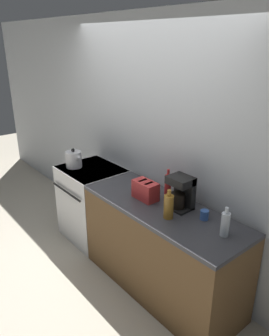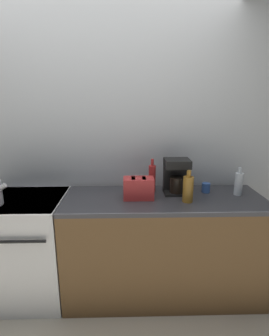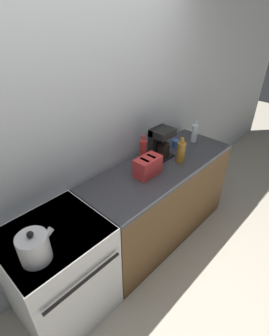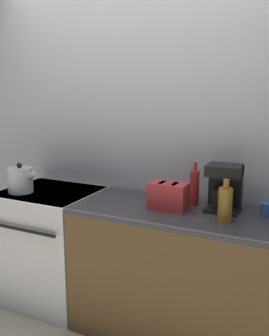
{
  "view_description": "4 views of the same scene",
  "coord_description": "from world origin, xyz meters",
  "px_view_note": "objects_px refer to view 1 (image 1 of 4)",
  "views": [
    {
      "loc": [
        2.48,
        -1.56,
        2.34
      ],
      "look_at": [
        0.13,
        0.37,
        1.13
      ],
      "focal_mm": 35.0,
      "sensor_mm": 36.0,
      "label": 1
    },
    {
      "loc": [
        0.29,
        -1.75,
        1.71
      ],
      "look_at": [
        0.35,
        0.34,
        1.16
      ],
      "focal_mm": 28.0,
      "sensor_mm": 36.0,
      "label": 2
    },
    {
      "loc": [
        -1.13,
        -0.97,
        2.27
      ],
      "look_at": [
        0.25,
        0.34,
        1.03
      ],
      "focal_mm": 28.0,
      "sensor_mm": 36.0,
      "label": 3
    },
    {
      "loc": [
        1.22,
        -1.93,
        1.69
      ],
      "look_at": [
        0.12,
        0.33,
        1.16
      ],
      "focal_mm": 40.0,
      "sensor_mm": 36.0,
      "label": 4
    }
  ],
  "objects_px": {
    "bottle_amber": "(169,206)",
    "cup_blue": "(204,215)",
    "stove": "(93,202)",
    "coffee_maker": "(182,192)",
    "kettle": "(74,159)",
    "toaster": "(145,190)",
    "bottle_clear": "(225,224)",
    "bottle_red": "(168,186)"
  },
  "relations": [
    {
      "from": "kettle",
      "to": "bottle_clear",
      "type": "height_order",
      "value": "bottle_clear"
    },
    {
      "from": "coffee_maker",
      "to": "cup_blue",
      "type": "height_order",
      "value": "coffee_maker"
    },
    {
      "from": "stove",
      "to": "bottle_amber",
      "type": "xyz_separation_m",
      "value": [
        1.38,
        -0.1,
        0.55
      ]
    },
    {
      "from": "coffee_maker",
      "to": "bottle_amber",
      "type": "bearing_deg",
      "value": -75.2
    },
    {
      "from": "toaster",
      "to": "cup_blue",
      "type": "distance_m",
      "value": 0.62
    },
    {
      "from": "bottle_amber",
      "to": "cup_blue",
      "type": "height_order",
      "value": "bottle_amber"
    },
    {
      "from": "bottle_amber",
      "to": "bottle_clear",
      "type": "relative_size",
      "value": 1.07
    },
    {
      "from": "bottle_clear",
      "to": "cup_blue",
      "type": "relative_size",
      "value": 2.91
    },
    {
      "from": "bottle_clear",
      "to": "coffee_maker",
      "type": "bearing_deg",
      "value": 172.33
    },
    {
      "from": "bottle_clear",
      "to": "cup_blue",
      "type": "xyz_separation_m",
      "value": [
        -0.26,
        0.07,
        -0.06
      ]
    },
    {
      "from": "bottle_amber",
      "to": "cup_blue",
      "type": "xyz_separation_m",
      "value": [
        0.21,
        0.22,
        -0.07
      ]
    },
    {
      "from": "coffee_maker",
      "to": "kettle",
      "type": "bearing_deg",
      "value": -170.81
    },
    {
      "from": "kettle",
      "to": "coffee_maker",
      "type": "height_order",
      "value": "coffee_maker"
    },
    {
      "from": "stove",
      "to": "kettle",
      "type": "bearing_deg",
      "value": -143.46
    },
    {
      "from": "cup_blue",
      "to": "bottle_amber",
      "type": "bearing_deg",
      "value": -134.18
    },
    {
      "from": "stove",
      "to": "toaster",
      "type": "height_order",
      "value": "toaster"
    },
    {
      "from": "stove",
      "to": "bottle_clear",
      "type": "xyz_separation_m",
      "value": [
        1.85,
        0.05,
        0.55
      ]
    },
    {
      "from": "bottle_clear",
      "to": "cup_blue",
      "type": "distance_m",
      "value": 0.27
    },
    {
      "from": "kettle",
      "to": "coffee_maker",
      "type": "bearing_deg",
      "value": 9.19
    },
    {
      "from": "coffee_maker",
      "to": "bottle_amber",
      "type": "xyz_separation_m",
      "value": [
        0.06,
        -0.22,
        -0.05
      ]
    },
    {
      "from": "kettle",
      "to": "cup_blue",
      "type": "bearing_deg",
      "value": 7.87
    },
    {
      "from": "cup_blue",
      "to": "kettle",
      "type": "bearing_deg",
      "value": -172.13
    },
    {
      "from": "bottle_red",
      "to": "stove",
      "type": "bearing_deg",
      "value": -172.19
    },
    {
      "from": "toaster",
      "to": "bottle_amber",
      "type": "height_order",
      "value": "bottle_amber"
    },
    {
      "from": "toaster",
      "to": "stove",
      "type": "bearing_deg",
      "value": 179.05
    },
    {
      "from": "stove",
      "to": "bottle_clear",
      "type": "distance_m",
      "value": 1.93
    },
    {
      "from": "kettle",
      "to": "bottle_amber",
      "type": "height_order",
      "value": "bottle_amber"
    },
    {
      "from": "toaster",
      "to": "bottle_red",
      "type": "distance_m",
      "value": 0.21
    },
    {
      "from": "bottle_clear",
      "to": "stove",
      "type": "bearing_deg",
      "value": -178.6
    },
    {
      "from": "coffee_maker",
      "to": "cup_blue",
      "type": "bearing_deg",
      "value": 0.4
    },
    {
      "from": "bottle_clear",
      "to": "bottle_red",
      "type": "xyz_separation_m",
      "value": [
        -0.73,
        0.11,
        0.02
      ]
    },
    {
      "from": "bottle_red",
      "to": "bottle_clear",
      "type": "bearing_deg",
      "value": -8.39
    },
    {
      "from": "bottle_amber",
      "to": "stove",
      "type": "bearing_deg",
      "value": 175.88
    },
    {
      "from": "cup_blue",
      "to": "toaster",
      "type": "bearing_deg",
      "value": -167.45
    },
    {
      "from": "stove",
      "to": "bottle_amber",
      "type": "bearing_deg",
      "value": -4.12
    },
    {
      "from": "stove",
      "to": "bottle_red",
      "type": "distance_m",
      "value": 1.26
    },
    {
      "from": "coffee_maker",
      "to": "bottle_amber",
      "type": "relative_size",
      "value": 1.18
    },
    {
      "from": "bottle_red",
      "to": "cup_blue",
      "type": "height_order",
      "value": "bottle_red"
    },
    {
      "from": "bottle_amber",
      "to": "toaster",
      "type": "bearing_deg",
      "value": 168.0
    },
    {
      "from": "stove",
      "to": "bottle_clear",
      "type": "height_order",
      "value": "bottle_clear"
    },
    {
      "from": "toaster",
      "to": "cup_blue",
      "type": "bearing_deg",
      "value": 12.55
    },
    {
      "from": "stove",
      "to": "coffee_maker",
      "type": "relative_size",
      "value": 2.97
    }
  ]
}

